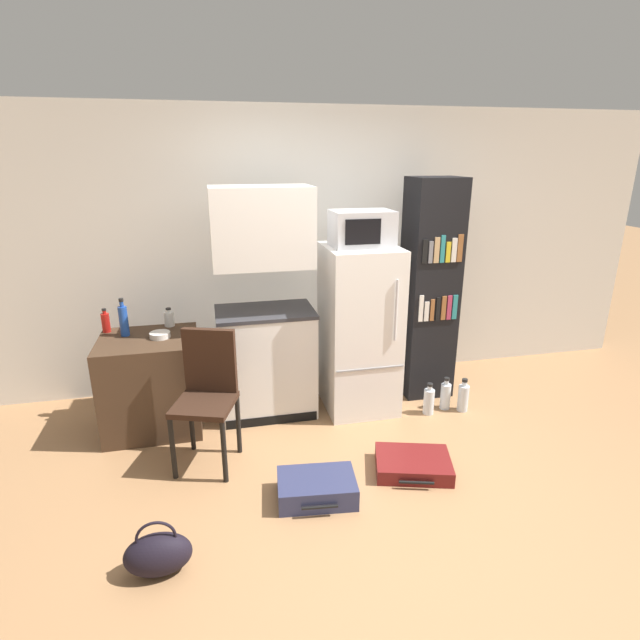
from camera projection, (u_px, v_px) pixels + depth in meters
name	position (u px, v px, depth m)	size (l,w,h in m)	color
ground_plane	(383.00, 495.00, 3.32)	(24.00, 24.00, 0.00)	#A3754C
wall_back	(338.00, 249.00, 4.80)	(6.40, 0.10, 2.58)	silver
side_table	(152.00, 383.00, 4.05)	(0.75, 0.65, 0.78)	#422D1E
kitchen_hutch	(265.00, 315.00, 4.15)	(0.81, 0.53, 1.93)	white
refrigerator	(359.00, 329.00, 4.31)	(0.60, 0.68, 1.44)	white
microwave	(362.00, 229.00, 4.04)	(0.49, 0.36, 0.29)	#B7B7BC
bookshelf	(429.00, 290.00, 4.50)	(0.44, 0.40, 1.98)	black
bottle_milk_white	(169.00, 318.00, 4.19)	(0.08, 0.08, 0.16)	white
bottle_blue_soda	(124.00, 320.00, 3.95)	(0.07, 0.07, 0.31)	#1E47A3
bottle_ketchup_red	(106.00, 322.00, 4.04)	(0.06, 0.06, 0.20)	#AD1914
bowl	(160.00, 335.00, 3.93)	(0.16, 0.16, 0.04)	silver
chair	(208.00, 386.00, 3.56)	(0.51, 0.51, 0.99)	black
suitcase_large_flat	(413.00, 464.00, 3.56)	(0.61, 0.52, 0.11)	maroon
suitcase_small_flat	(317.00, 488.00, 3.28)	(0.54, 0.41, 0.15)	navy
handbag	(158.00, 554.00, 2.67)	(0.36, 0.20, 0.33)	black
water_bottle_front	(429.00, 401.00, 4.33)	(0.09, 0.09, 0.29)	silver
water_bottle_middle	(445.00, 395.00, 4.42)	(0.09, 0.09, 0.30)	silver
water_bottle_back	(463.00, 397.00, 4.38)	(0.09, 0.09, 0.30)	silver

